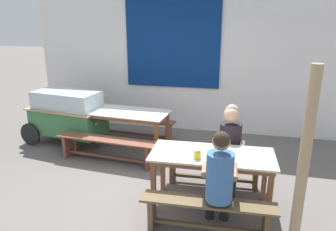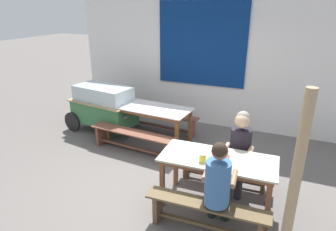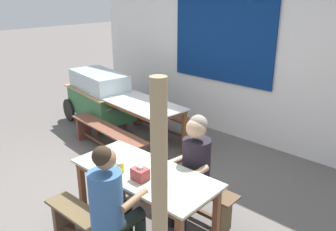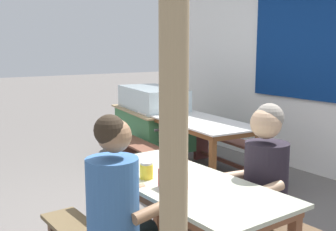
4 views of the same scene
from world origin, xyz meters
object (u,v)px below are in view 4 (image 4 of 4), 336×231
at_px(bench_far_back, 232,150).
at_px(wooden_support_post, 173,215).
at_px(dining_table_far, 195,125).
at_px(bench_far_front, 154,162).
at_px(tissue_box, 173,179).
at_px(condiment_jar, 146,170).
at_px(dining_table_near, 182,192).
at_px(person_right_near_table, 260,179).
at_px(food_cart, 152,117).
at_px(bench_near_back, 241,226).
at_px(person_near_front, 123,210).

distance_m(bench_far_back, wooden_support_post, 4.01).
height_order(dining_table_far, bench_far_front, dining_table_far).
bearing_deg(tissue_box, bench_far_front, 151.25).
relative_size(dining_table_far, condiment_jar, 15.95).
height_order(bench_far_front, tissue_box, tissue_box).
height_order(dining_table_far, dining_table_near, same).
height_order(dining_table_far, tissue_box, tissue_box).
height_order(tissue_box, condiment_jar, tissue_box).
bearing_deg(person_right_near_table, food_cart, 161.36).
relative_size(dining_table_far, food_cart, 0.99).
xyz_separation_m(dining_table_near, bench_far_front, (-1.89, 0.95, -0.39)).
distance_m(dining_table_near, bench_near_back, 0.71).
xyz_separation_m(bench_far_back, condiment_jar, (1.62, -2.30, 0.52)).
distance_m(person_near_front, tissue_box, 0.40).
height_order(bench_near_back, person_near_front, person_near_front).
height_order(bench_far_back, condiment_jar, condiment_jar).
bearing_deg(bench_far_front, dining_table_far, 85.38).
bearing_deg(food_cart, bench_far_back, 23.41).
height_order(dining_table_near, bench_far_front, dining_table_near).
height_order(tissue_box, wooden_support_post, wooden_support_post).
bearing_deg(person_near_front, bench_near_back, 97.94).
bearing_deg(dining_table_far, dining_table_near, -39.85).
relative_size(dining_table_far, person_near_front, 1.43).
relative_size(dining_table_near, food_cart, 0.86).
bearing_deg(tissue_box, person_right_near_table, 80.83).
xyz_separation_m(dining_table_far, person_near_front, (1.97, -2.05, 0.03)).
xyz_separation_m(bench_far_front, person_near_front, (2.02, -1.46, 0.42)).
relative_size(dining_table_near, condiment_jar, 13.82).
bearing_deg(person_right_near_table, wooden_support_post, -59.35).
bearing_deg(bench_far_back, bench_near_back, -40.91).
bearing_deg(person_near_front, tissue_box, 96.61).
bearing_deg(condiment_jar, person_right_near_table, 62.91).
relative_size(bench_far_back, person_right_near_table, 1.38).
bearing_deg(condiment_jar, bench_near_back, 79.16).
relative_size(person_near_front, wooden_support_post, 0.63).
distance_m(person_near_front, wooden_support_post, 0.89).
bearing_deg(food_cart, condiment_jar, -32.42).
relative_size(bench_far_back, food_cart, 0.94).
relative_size(person_near_front, condiment_jar, 11.15).
bearing_deg(dining_table_near, dining_table_far, 140.15).
bearing_deg(dining_table_far, person_near_front, -46.15).
distance_m(bench_far_front, food_cart, 1.32).
bearing_deg(dining_table_far, condiment_jar, -45.70).
distance_m(dining_table_far, bench_far_back, 0.70).
bearing_deg(tissue_box, person_near_front, -83.39).
relative_size(dining_table_far, tissue_box, 11.75).
bearing_deg(bench_far_back, condiment_jar, -54.78).
bearing_deg(dining_table_far, wooden_support_post, -39.06).
bearing_deg(condiment_jar, person_near_front, -48.50).
relative_size(bench_far_front, food_cart, 0.98).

